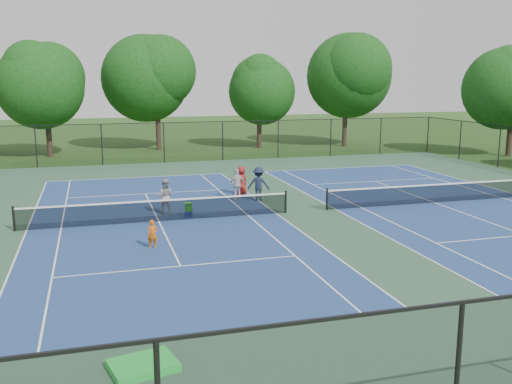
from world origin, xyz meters
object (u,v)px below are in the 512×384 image
object	(u,v)px
tree_back_b	(156,74)
bystander_c	(241,181)
tree_back_c	(259,87)
ball_crate	(189,214)
child_player	(153,234)
tree_back_d	(346,72)
tree_back_a	(45,81)
ball_hopper	(188,207)
bystander_b	(259,184)
instructor	(165,196)
bystander_a	(237,184)

from	to	relation	value
tree_back_b	bystander_c	distance (m)	22.18
tree_back_c	ball_crate	bearing A→B (deg)	-113.35
child_player	tree_back_d	bearing A→B (deg)	60.30
tree_back_a	bystander_c	world-z (taller)	tree_back_a
ball_hopper	bystander_b	bearing A→B (deg)	32.06
instructor	bystander_c	distance (m)	5.64
tree_back_a	tree_back_c	bearing A→B (deg)	3.18
child_player	bystander_b	distance (m)	9.41
tree_back_a	instructor	bearing A→B (deg)	-74.04
tree_back_c	tree_back_a	bearing A→B (deg)	-176.82
tree_back_b	bystander_c	xyz separation A→B (m)	(2.03, -21.31, -5.81)
tree_back_c	bystander_a	size ratio (longest dim) A/B	5.18
bystander_a	tree_back_c	bearing A→B (deg)	-119.19
child_player	ball_crate	size ratio (longest dim) A/B	3.14
tree_back_c	bystander_b	bearing A→B (deg)	-106.46
tree_back_c	bystander_b	world-z (taller)	tree_back_c
ball_hopper	tree_back_a	bearing A→B (deg)	107.51
bystander_a	bystander_c	size ratio (longest dim) A/B	1.03
tree_back_a	ball_crate	bearing A→B (deg)	-72.49
bystander_a	bystander_b	xyz separation A→B (m)	(1.01, -0.53, 0.07)
instructor	bystander_c	size ratio (longest dim) A/B	1.07
tree_back_c	child_player	world-z (taller)	tree_back_c
tree_back_b	tree_back_d	size ratio (longest dim) A/B	0.97
tree_back_c	child_player	xyz separation A→B (m)	(-12.67, -29.02, -4.94)
bystander_b	bystander_c	distance (m)	1.71
tree_back_a	bystander_a	bearing A→B (deg)	-62.75
tree_back_b	bystander_b	bearing A→B (deg)	-83.74
bystander_c	tree_back_d	bearing A→B (deg)	-154.60
tree_back_c	bystander_b	distance (m)	23.34
tree_back_b	tree_back_c	xyz separation A→B (m)	(9.00, -1.00, -1.11)
tree_back_d	tree_back_b	bearing A→B (deg)	173.29
bystander_c	ball_crate	distance (m)	5.58
ball_crate	bystander_b	bearing A→B (deg)	32.06
instructor	bystander_a	distance (m)	4.61
tree_back_c	bystander_b	xyz separation A→B (m)	(-6.48, -21.95, -4.60)
tree_back_b	tree_back_d	bearing A→B (deg)	-6.71
ball_hopper	child_player	bearing A→B (deg)	-114.90
tree_back_d	instructor	distance (m)	30.48
tree_back_d	ball_hopper	size ratio (longest dim) A/B	26.91
bystander_a	ball_crate	size ratio (longest dim) A/B	4.68
tree_back_c	instructor	size ratio (longest dim) A/B	5.01
bystander_a	bystander_b	bearing A→B (deg)	142.15
child_player	ball_hopper	size ratio (longest dim) A/B	2.83
instructor	ball_hopper	distance (m)	1.35
bystander_b	ball_hopper	world-z (taller)	bystander_b
tree_back_d	bystander_b	distance (m)	26.15
tree_back_d	ball_hopper	xyz separation A→B (m)	(-18.58, -23.51, -6.35)
tree_back_a	ball_crate	size ratio (longest dim) A/B	26.41
tree_back_c	instructor	bearing A→B (deg)	-116.01
child_player	bystander_c	xyz separation A→B (m)	(5.70, 8.71, 0.24)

